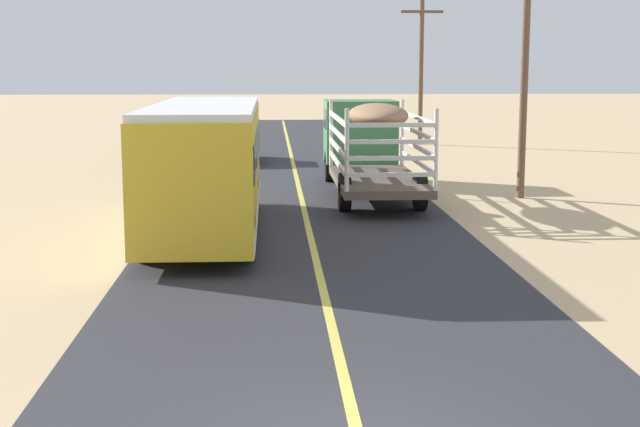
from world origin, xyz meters
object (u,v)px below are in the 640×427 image
car_far (237,146)px  power_pole_far (421,67)px  power_pole_mid (525,59)px  livestock_truck (366,137)px  bus (206,164)px

car_far → power_pole_far: 12.94m
power_pole_far → power_pole_mid: bearing=-90.0°
livestock_truck → bus: size_ratio=0.97×
livestock_truck → power_pole_mid: bearing=-24.5°
bus → car_far: bearing=89.4°
livestock_truck → power_pole_far: (4.69, 17.50, 2.23)m
bus → power_pole_far: size_ratio=1.34×
car_far → power_pole_far: power_pole_far is taller
bus → car_far: bus is taller
car_far → livestock_truck: bearing=-63.2°
bus → power_pole_mid: (9.49, 5.72, 2.60)m
car_far → power_pole_far: size_ratio=0.59×
bus → power_pole_mid: bearing=31.1°
livestock_truck → bus: (-4.80, -7.86, -0.04)m
power_pole_mid → power_pole_far: size_ratio=1.08×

